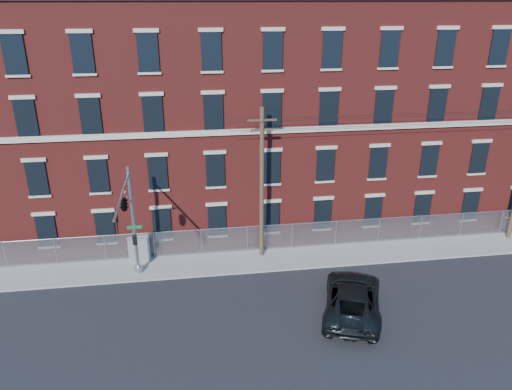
{
  "coord_description": "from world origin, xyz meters",
  "views": [
    {
      "loc": [
        -2.39,
        -22.69,
        16.21
      ],
      "look_at": [
        1.4,
        4.0,
        5.14
      ],
      "focal_mm": 34.02,
      "sensor_mm": 36.0,
      "label": 1
    }
  ],
  "objects_px": {
    "pickup_truck": "(352,298)",
    "utility_cabinet": "(139,249)",
    "traffic_signal_mast": "(126,211)",
    "utility_pole_near": "(262,182)"
  },
  "relations": [
    {
      "from": "pickup_truck",
      "to": "utility_cabinet",
      "type": "xyz_separation_m",
      "value": [
        -12.01,
        7.22,
        0.08
      ]
    },
    {
      "from": "traffic_signal_mast",
      "to": "pickup_truck",
      "type": "relative_size",
      "value": 1.12
    },
    {
      "from": "utility_pole_near",
      "to": "utility_cabinet",
      "type": "distance_m",
      "value": 9.16
    },
    {
      "from": "utility_pole_near",
      "to": "traffic_signal_mast",
      "type": "bearing_deg",
      "value": -156.86
    },
    {
      "from": "traffic_signal_mast",
      "to": "utility_cabinet",
      "type": "relative_size",
      "value": 4.21
    },
    {
      "from": "traffic_signal_mast",
      "to": "pickup_truck",
      "type": "xyz_separation_m",
      "value": [
        11.98,
        -3.4,
        -4.52
      ]
    },
    {
      "from": "traffic_signal_mast",
      "to": "utility_cabinet",
      "type": "bearing_deg",
      "value": 90.43
    },
    {
      "from": "traffic_signal_mast",
      "to": "pickup_truck",
      "type": "distance_m",
      "value": 13.25
    },
    {
      "from": "traffic_signal_mast",
      "to": "utility_pole_near",
      "type": "xyz_separation_m",
      "value": [
        8.0,
        3.42,
        -0.05
      ]
    },
    {
      "from": "utility_cabinet",
      "to": "traffic_signal_mast",
      "type": "bearing_deg",
      "value": -103.56
    }
  ]
}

